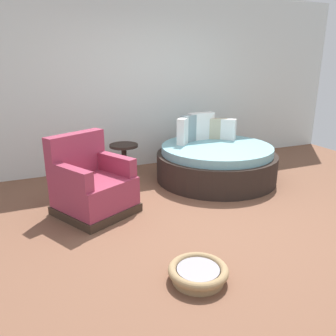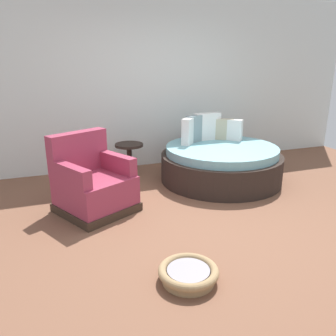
{
  "view_description": "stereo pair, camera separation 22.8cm",
  "coord_description": "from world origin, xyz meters",
  "px_view_note": "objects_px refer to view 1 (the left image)",
  "views": [
    {
      "loc": [
        -1.8,
        -3.12,
        1.78
      ],
      "look_at": [
        -0.28,
        0.42,
        0.55
      ],
      "focal_mm": 36.59,
      "sensor_mm": 36.0,
      "label": 1
    },
    {
      "loc": [
        -1.59,
        -3.2,
        1.78
      ],
      "look_at": [
        -0.28,
        0.42,
        0.55
      ],
      "focal_mm": 36.59,
      "sensor_mm": 36.0,
      "label": 2
    }
  ],
  "objects_px": {
    "red_armchair": "(92,186)",
    "round_daybed": "(215,161)",
    "pet_basket": "(198,273)",
    "side_table": "(124,150)"
  },
  "relations": [
    {
      "from": "red_armchair",
      "to": "side_table",
      "type": "relative_size",
      "value": 2.07
    },
    {
      "from": "pet_basket",
      "to": "side_table",
      "type": "xyz_separation_m",
      "value": [
        0.2,
        2.85,
        0.35
      ]
    },
    {
      "from": "round_daybed",
      "to": "red_armchair",
      "type": "bearing_deg",
      "value": -166.84
    },
    {
      "from": "round_daybed",
      "to": "red_armchair",
      "type": "height_order",
      "value": "round_daybed"
    },
    {
      "from": "side_table",
      "to": "red_armchair",
      "type": "bearing_deg",
      "value": -123.02
    },
    {
      "from": "round_daybed",
      "to": "side_table",
      "type": "xyz_separation_m",
      "value": [
        -1.26,
        0.66,
        0.14
      ]
    },
    {
      "from": "red_armchair",
      "to": "round_daybed",
      "type": "bearing_deg",
      "value": 13.16
    },
    {
      "from": "red_armchair",
      "to": "side_table",
      "type": "bearing_deg",
      "value": 56.98
    },
    {
      "from": "pet_basket",
      "to": "side_table",
      "type": "bearing_deg",
      "value": 85.92
    },
    {
      "from": "pet_basket",
      "to": "side_table",
      "type": "distance_m",
      "value": 2.88
    }
  ]
}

